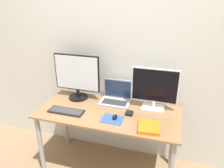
{
  "coord_description": "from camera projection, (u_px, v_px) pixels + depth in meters",
  "views": [
    {
      "loc": [
        0.61,
        -1.52,
        1.88
      ],
      "look_at": [
        0.0,
        0.44,
        1.01
      ],
      "focal_mm": 35.0,
      "sensor_mm": 36.0,
      "label": 1
    }
  ],
  "objects": [
    {
      "name": "mouse",
      "position": [
        115.0,
        117.0,
        2.09
      ],
      "size": [
        0.05,
        0.07,
        0.04
      ],
      "color": "black",
      "rests_on": "mousepad"
    },
    {
      "name": "desk",
      "position": [
        108.0,
        121.0,
        2.28
      ],
      "size": [
        1.45,
        0.66,
        0.75
      ],
      "color": "olive",
      "rests_on": "ground_plane"
    },
    {
      "name": "monitor_left",
      "position": [
        77.0,
        76.0,
        2.42
      ],
      "size": [
        0.52,
        0.22,
        0.51
      ],
      "color": "black",
      "rests_on": "desk"
    },
    {
      "name": "book",
      "position": [
        149.0,
        127.0,
        1.95
      ],
      "size": [
        0.21,
        0.23,
        0.03
      ],
      "color": "orange",
      "rests_on": "desk"
    },
    {
      "name": "laptop",
      "position": [
        116.0,
        97.0,
        2.42
      ],
      "size": [
        0.33,
        0.23,
        0.24
      ],
      "color": "#ADADB2",
      "rests_on": "desk"
    },
    {
      "name": "mousepad",
      "position": [
        112.0,
        119.0,
        2.1
      ],
      "size": [
        0.21,
        0.17,
        0.0
      ],
      "color": "#2D519E",
      "rests_on": "desk"
    },
    {
      "name": "monitor_right",
      "position": [
        155.0,
        89.0,
        2.2
      ],
      "size": [
        0.47,
        0.16,
        0.44
      ],
      "color": "silver",
      "rests_on": "desk"
    },
    {
      "name": "wall_back",
      "position": [
        119.0,
        54.0,
        2.39
      ],
      "size": [
        7.0,
        0.05,
        2.5
      ],
      "color": "silver",
      "rests_on": "ground_plane"
    },
    {
      "name": "power_brick",
      "position": [
        129.0,
        113.0,
        2.18
      ],
      "size": [
        0.07,
        0.08,
        0.03
      ],
      "color": "black",
      "rests_on": "desk"
    },
    {
      "name": "keyboard",
      "position": [
        66.0,
        111.0,
        2.22
      ],
      "size": [
        0.37,
        0.13,
        0.02
      ],
      "color": "black",
      "rests_on": "desk"
    }
  ]
}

